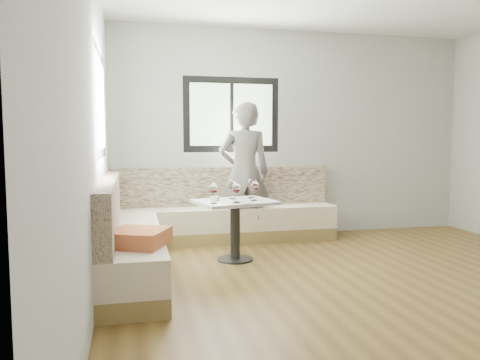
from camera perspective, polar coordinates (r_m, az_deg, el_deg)
name	(u,v)px	position (r m, az deg, el deg)	size (l,w,h in m)	color
room	(380,130)	(4.31, 16.71, 5.89)	(5.01, 5.01, 2.81)	brown
banquette	(189,226)	(5.41, -6.27, -5.60)	(2.90, 2.80, 0.95)	olive
table	(235,215)	(5.12, -0.60, -4.35)	(0.92, 0.79, 0.66)	black
person	(244,173)	(5.97, 0.54, 0.89)	(0.65, 0.43, 1.79)	#635E5B
olive_ramekin	(215,198)	(5.10, -3.06, -2.26)	(0.11, 0.11, 0.04)	white
wine_glass_a	(214,189)	(4.83, -3.24, -1.10)	(0.10, 0.10, 0.22)	white
wine_glass_b	(236,188)	(4.89, -0.45, -1.01)	(0.10, 0.10, 0.22)	white
wine_glass_c	(254,187)	(5.07, 1.76, -0.80)	(0.10, 0.10, 0.22)	white
wine_glass_d	(232,185)	(5.20, -0.95, -0.66)	(0.10, 0.10, 0.22)	white
wine_glass_e	(251,185)	(5.29, 1.38, -0.56)	(0.10, 0.10, 0.22)	white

